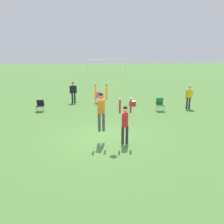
{
  "coord_description": "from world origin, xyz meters",
  "views": [
    {
      "loc": [
        -1.07,
        -9.24,
        3.87
      ],
      "look_at": [
        0.29,
        -0.2,
        1.3
      ],
      "focal_mm": 35.0,
      "sensor_mm": 36.0,
      "label": 1
    }
  ],
  "objects_px": {
    "frisbee": "(115,84)",
    "person_spectator_far": "(189,95)",
    "person_jumping": "(101,107)",
    "camping_chair_0": "(160,103)",
    "person_defending": "(125,120)",
    "camping_chair_1": "(40,105)",
    "camping_chair_2": "(98,96)",
    "person_spectator_near": "(73,91)",
    "cooler_box": "(132,103)"
  },
  "relations": [
    {
      "from": "camping_chair_1",
      "to": "person_spectator_near",
      "type": "bearing_deg",
      "value": -127.79
    },
    {
      "from": "cooler_box",
      "to": "camping_chair_1",
      "type": "bearing_deg",
      "value": -174.3
    },
    {
      "from": "frisbee",
      "to": "person_defending",
      "type": "bearing_deg",
      "value": -21.21
    },
    {
      "from": "cooler_box",
      "to": "frisbee",
      "type": "bearing_deg",
      "value": -110.13
    },
    {
      "from": "camping_chair_1",
      "to": "person_spectator_far",
      "type": "bearing_deg",
      "value": -177.75
    },
    {
      "from": "camping_chair_1",
      "to": "person_spectator_near",
      "type": "height_order",
      "value": "person_spectator_near"
    },
    {
      "from": "person_jumping",
      "to": "frisbee",
      "type": "height_order",
      "value": "frisbee"
    },
    {
      "from": "person_spectator_far",
      "to": "cooler_box",
      "type": "distance_m",
      "value": 3.95
    },
    {
      "from": "frisbee",
      "to": "person_spectator_far",
      "type": "distance_m",
      "value": 7.91
    },
    {
      "from": "person_jumping",
      "to": "person_defending",
      "type": "height_order",
      "value": "person_jumping"
    },
    {
      "from": "camping_chair_0",
      "to": "cooler_box",
      "type": "height_order",
      "value": "camping_chair_0"
    },
    {
      "from": "camping_chair_1",
      "to": "cooler_box",
      "type": "height_order",
      "value": "camping_chair_1"
    },
    {
      "from": "frisbee",
      "to": "person_jumping",
      "type": "bearing_deg",
      "value": 156.2
    },
    {
      "from": "frisbee",
      "to": "camping_chair_1",
      "type": "relative_size",
      "value": 0.37
    },
    {
      "from": "person_spectator_near",
      "to": "cooler_box",
      "type": "bearing_deg",
      "value": -32.43
    },
    {
      "from": "person_spectator_far",
      "to": "person_jumping",
      "type": "bearing_deg",
      "value": -93.28
    },
    {
      "from": "person_spectator_far",
      "to": "cooler_box",
      "type": "height_order",
      "value": "person_spectator_far"
    },
    {
      "from": "person_spectator_far",
      "to": "frisbee",
      "type": "bearing_deg",
      "value": -89.44
    },
    {
      "from": "cooler_box",
      "to": "camping_chair_2",
      "type": "bearing_deg",
      "value": 154.27
    },
    {
      "from": "person_jumping",
      "to": "camping_chair_0",
      "type": "height_order",
      "value": "person_jumping"
    },
    {
      "from": "person_defending",
      "to": "camping_chair_1",
      "type": "distance_m",
      "value": 7.48
    },
    {
      "from": "frisbee",
      "to": "cooler_box",
      "type": "height_order",
      "value": "frisbee"
    },
    {
      "from": "camping_chair_0",
      "to": "cooler_box",
      "type": "xyz_separation_m",
      "value": [
        -1.45,
        1.72,
        -0.34
      ]
    },
    {
      "from": "camping_chair_0",
      "to": "camping_chair_1",
      "type": "relative_size",
      "value": 1.16
    },
    {
      "from": "frisbee",
      "to": "camping_chair_1",
      "type": "height_order",
      "value": "frisbee"
    },
    {
      "from": "camping_chair_1",
      "to": "cooler_box",
      "type": "distance_m",
      "value": 6.44
    },
    {
      "from": "frisbee",
      "to": "person_spectator_near",
      "type": "relative_size",
      "value": 0.17
    },
    {
      "from": "camping_chair_0",
      "to": "person_spectator_near",
      "type": "relative_size",
      "value": 0.54
    },
    {
      "from": "camping_chair_0",
      "to": "person_defending",
      "type": "bearing_deg",
      "value": 60.88
    },
    {
      "from": "person_defending",
      "to": "cooler_box",
      "type": "xyz_separation_m",
      "value": [
        1.96,
        6.62,
        -0.91
      ]
    },
    {
      "from": "person_spectator_near",
      "to": "person_spectator_far",
      "type": "bearing_deg",
      "value": -33.87
    },
    {
      "from": "person_jumping",
      "to": "person_spectator_near",
      "type": "bearing_deg",
      "value": 32.69
    },
    {
      "from": "person_defending",
      "to": "person_jumping",
      "type": "bearing_deg",
      "value": -90.0
    },
    {
      "from": "cooler_box",
      "to": "person_defending",
      "type": "bearing_deg",
      "value": -106.47
    },
    {
      "from": "person_defending",
      "to": "cooler_box",
      "type": "height_order",
      "value": "person_defending"
    },
    {
      "from": "camping_chair_1",
      "to": "frisbee",
      "type": "bearing_deg",
      "value": 131.81
    },
    {
      "from": "camping_chair_1",
      "to": "person_spectator_far",
      "type": "distance_m",
      "value": 10.03
    },
    {
      "from": "person_defending",
      "to": "cooler_box",
      "type": "distance_m",
      "value": 6.96
    },
    {
      "from": "camping_chair_1",
      "to": "person_spectator_far",
      "type": "xyz_separation_m",
      "value": [
        9.98,
        -0.84,
        0.53
      ]
    },
    {
      "from": "camping_chair_2",
      "to": "person_spectator_near",
      "type": "xyz_separation_m",
      "value": [
        -1.86,
        0.34,
        0.44
      ]
    },
    {
      "from": "camping_chair_2",
      "to": "camping_chair_0",
      "type": "bearing_deg",
      "value": 105.18
    },
    {
      "from": "person_defending",
      "to": "camping_chair_2",
      "type": "bearing_deg",
      "value": -153.9
    },
    {
      "from": "person_jumping",
      "to": "cooler_box",
      "type": "bearing_deg",
      "value": -2.42
    },
    {
      "from": "frisbee",
      "to": "person_spectator_far",
      "type": "bearing_deg",
      "value": 39.99
    },
    {
      "from": "camping_chair_2",
      "to": "person_spectator_near",
      "type": "relative_size",
      "value": 0.53
    },
    {
      "from": "camping_chair_0",
      "to": "camping_chair_2",
      "type": "relative_size",
      "value": 1.02
    },
    {
      "from": "camping_chair_2",
      "to": "frisbee",
      "type": "bearing_deg",
      "value": 52.3
    },
    {
      "from": "person_spectator_near",
      "to": "camping_chair_2",
      "type": "bearing_deg",
      "value": -23.35
    },
    {
      "from": "person_jumping",
      "to": "person_defending",
      "type": "xyz_separation_m",
      "value": [
        0.96,
        -0.4,
        -0.5
      ]
    },
    {
      "from": "frisbee",
      "to": "camping_chair_2",
      "type": "height_order",
      "value": "frisbee"
    }
  ]
}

